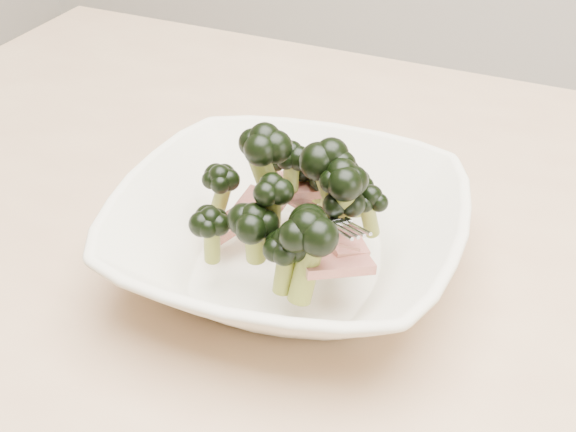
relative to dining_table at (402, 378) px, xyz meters
The scene contains 2 objects.
dining_table is the anchor object (origin of this frame).
broccoli_dish 0.17m from the dining_table, 166.33° to the right, with size 0.29×0.29×0.13m.
Camera 1 is at (0.11, -0.47, 1.13)m, focal length 50.00 mm.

